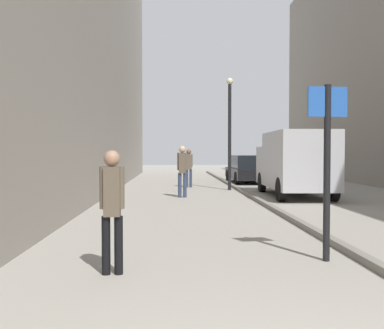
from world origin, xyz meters
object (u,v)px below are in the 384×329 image
at_px(pedestrian_mid_block, 112,203).
at_px(pedestrian_far_crossing, 189,165).
at_px(street_sign_post, 327,157).
at_px(delivery_van, 294,162).
at_px(pedestrian_main_foreground, 182,168).
at_px(lamp_post, 230,126).
at_px(parked_car, 248,169).

bearing_deg(pedestrian_mid_block, pedestrian_far_crossing, 81.49).
distance_m(pedestrian_far_crossing, street_sign_post, 13.42).
height_order(pedestrian_mid_block, delivery_van, delivery_van).
height_order(pedestrian_mid_block, pedestrian_far_crossing, pedestrian_far_crossing).
relative_size(pedestrian_main_foreground, street_sign_post, 0.71).
bearing_deg(lamp_post, pedestrian_mid_block, -104.56).
bearing_deg(parked_car, pedestrian_far_crossing, -138.59).
height_order(street_sign_post, lamp_post, lamp_post).
bearing_deg(street_sign_post, pedestrian_mid_block, 4.97).
relative_size(parked_car, street_sign_post, 1.63).
xyz_separation_m(street_sign_post, lamp_post, (0.16, 11.85, 1.18)).
bearing_deg(lamp_post, pedestrian_main_foreground, -125.71).
height_order(pedestrian_main_foreground, pedestrian_far_crossing, pedestrian_main_foreground).
xyz_separation_m(pedestrian_far_crossing, delivery_van, (3.69, -4.17, 0.24)).
bearing_deg(parked_car, lamp_post, -110.53).
bearing_deg(pedestrian_mid_block, pedestrian_main_foreground, 80.99).
xyz_separation_m(pedestrian_mid_block, lamp_post, (3.22, 12.41, 1.78)).
relative_size(pedestrian_mid_block, lamp_post, 0.34).
height_order(pedestrian_main_foreground, lamp_post, lamp_post).
bearing_deg(lamp_post, pedestrian_far_crossing, 138.86).
height_order(parked_car, street_sign_post, street_sign_post).
relative_size(pedestrian_mid_block, delivery_van, 0.32).
distance_m(pedestrian_main_foreground, parked_car, 8.21).
distance_m(pedestrian_mid_block, delivery_van, 11.03).
height_order(pedestrian_main_foreground, pedestrian_mid_block, pedestrian_main_foreground).
xyz_separation_m(pedestrian_main_foreground, pedestrian_far_crossing, (0.40, 4.36, -0.05)).
distance_m(pedestrian_main_foreground, lamp_post, 3.93).
bearing_deg(street_sign_post, lamp_post, -96.02).
bearing_deg(pedestrian_mid_block, delivery_van, 59.50).
bearing_deg(lamp_post, street_sign_post, -90.75).
height_order(pedestrian_far_crossing, delivery_van, delivery_van).
relative_size(pedestrian_main_foreground, pedestrian_far_crossing, 1.05).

